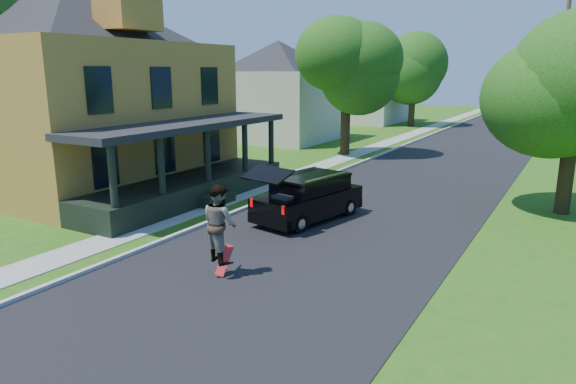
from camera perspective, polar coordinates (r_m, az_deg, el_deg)
The scene contains 14 objects.
ground at distance 12.42m, azimuth -5.05°, elevation -10.72°, with size 140.00×140.00×0.00m, color #2A5911.
street at distance 30.39m, azimuth 17.17°, elevation 3.16°, with size 8.00×120.00×0.02m, color black.
curb at distance 31.52m, azimuth 9.99°, elevation 3.90°, with size 0.15×120.00×0.12m, color #AFAEA9.
sidewalk at distance 32.08m, azimuth 7.39°, elevation 4.16°, with size 1.30×120.00×0.03m, color gray.
front_walk at distance 22.73m, azimuth -16.04°, elevation -0.04°, with size 6.50×1.20×0.03m, color gray.
main_house at distance 24.67m, azimuth -22.27°, elevation 12.06°, with size 15.56×15.56×10.10m.
neighbor_house_mid at distance 38.85m, azimuth -1.07°, elevation 12.06°, with size 12.78×12.78×8.30m.
neighbor_house_far at distance 53.19m, azimuth 8.09°, elevation 12.27°, with size 12.78×12.78×8.30m.
black_suv at distance 17.67m, azimuth 2.24°, elevation -0.61°, with size 2.52×4.72×2.09m.
skateboarder at distance 12.88m, azimuth -7.58°, elevation -3.46°, with size 1.18×1.07×1.98m.
skateboard at distance 13.17m, azimuth -7.06°, elevation -7.63°, with size 0.25×0.66×0.73m.
tree_left_mid at distance 31.61m, azimuth 6.56°, elevation 14.25°, with size 5.76×5.94×8.21m.
tree_left_far at distance 49.36m, azimuth 13.84°, elevation 13.73°, with size 6.57×6.74×8.67m.
utility_pole_far at distance 44.69m, azimuth 28.18°, elevation 12.81°, with size 1.78×0.62×11.35m.
Camera 1 is at (6.60, -9.23, 5.05)m, focal length 32.00 mm.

